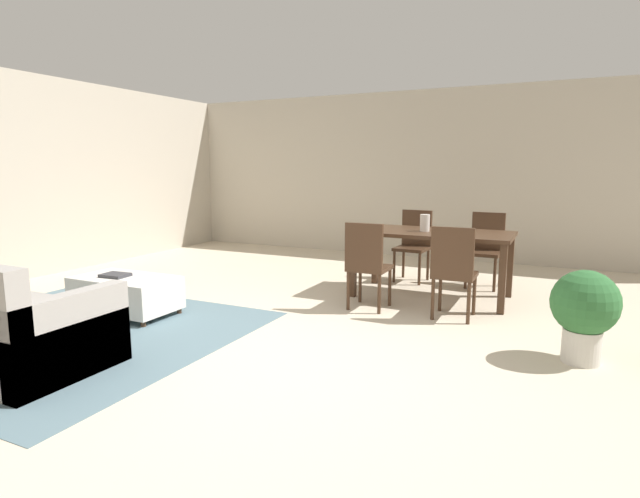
{
  "coord_description": "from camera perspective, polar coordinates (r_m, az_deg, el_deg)",
  "views": [
    {
      "loc": [
        1.95,
        -3.27,
        1.47
      ],
      "look_at": [
        -0.22,
        1.23,
        0.67
      ],
      "focal_mm": 28.45,
      "sensor_mm": 36.0,
      "label": 1
    }
  ],
  "objects": [
    {
      "name": "book_on_ottoman",
      "position": [
        5.5,
        -22.04,
        -2.74
      ],
      "size": [
        0.27,
        0.22,
        0.03
      ],
      "primitive_type": "cube",
      "rotation": [
        0.0,
        0.0,
        0.07
      ],
      "color": "#333338",
      "rests_on": "ottoman_table"
    },
    {
      "name": "dining_chair_near_left",
      "position": [
        5.25,
        5.29,
        -1.35
      ],
      "size": [
        0.4,
        0.4,
        0.92
      ],
      "color": "#422B1C",
      "rests_on": "ground_plane"
    },
    {
      "name": "ground_plane",
      "position": [
        4.08,
        -4.86,
        -12.03
      ],
      "size": [
        10.8,
        10.8,
        0.0
      ],
      "primitive_type": "plane",
      "color": "beige"
    },
    {
      "name": "dining_chair_far_left",
      "position": [
        6.75,
        10.53,
        0.88
      ],
      "size": [
        0.43,
        0.43,
        0.92
      ],
      "color": "#422B1C",
      "rests_on": "ground_plane"
    },
    {
      "name": "dining_table",
      "position": [
        5.88,
        12.51,
        1.08
      ],
      "size": [
        1.74,
        0.88,
        0.76
      ],
      "color": "#422B1C",
      "rests_on": "ground_plane"
    },
    {
      "name": "dining_chair_far_right",
      "position": [
        6.62,
        18.16,
        0.42
      ],
      "size": [
        0.43,
        0.43,
        0.92
      ],
      "color": "#422B1C",
      "rests_on": "ground_plane"
    },
    {
      "name": "ottoman_table",
      "position": [
        5.5,
        -20.99,
        -4.61
      ],
      "size": [
        1.03,
        0.59,
        0.39
      ],
      "color": "silver",
      "rests_on": "ground_plane"
    },
    {
      "name": "area_rug",
      "position": [
        5.16,
        -26.64,
        -8.37
      ],
      "size": [
        3.0,
        2.8,
        0.01
      ],
      "primitive_type": "cube",
      "color": "slate",
      "rests_on": "ground_plane"
    },
    {
      "name": "wall_back",
      "position": [
        8.5,
        12.59,
        8.11
      ],
      "size": [
        9.0,
        0.12,
        2.7
      ],
      "primitive_type": "cube",
      "color": "#BCB2A0",
      "rests_on": "ground_plane"
    },
    {
      "name": "dining_chair_near_right",
      "position": [
        5.05,
        14.78,
        -2.02
      ],
      "size": [
        0.4,
        0.4,
        0.92
      ],
      "color": "#422B1C",
      "rests_on": "ground_plane"
    },
    {
      "name": "potted_plant",
      "position": [
        4.32,
        27.61,
        -5.99
      ],
      "size": [
        0.49,
        0.49,
        0.72
      ],
      "color": "beige",
      "rests_on": "ground_plane"
    },
    {
      "name": "vase_centerpiece",
      "position": [
        5.84,
        11.71,
        2.9
      ],
      "size": [
        0.11,
        0.11,
        0.19
      ],
      "primitive_type": "cylinder",
      "color": "silver",
      "rests_on": "dining_table"
    }
  ]
}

